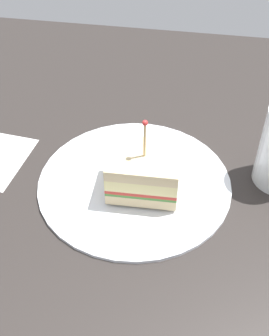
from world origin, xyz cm
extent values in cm
cube|color=#2D2826|center=(0.00, 0.00, -1.00)|extent=(95.81, 95.81, 2.00)
cylinder|color=white|center=(0.00, 0.00, 0.46)|extent=(26.30, 26.30, 0.92)
cube|color=beige|center=(-1.48, 1.34, 1.66)|extent=(9.29, 7.69, 1.48)
cube|color=#478438|center=(-1.48, 1.34, 2.60)|extent=(9.29, 7.69, 0.40)
cube|color=red|center=(-1.48, 1.34, 3.05)|extent=(9.29, 7.69, 0.50)
cube|color=#EFE093|center=(-1.48, 1.34, 4.15)|extent=(9.29, 7.69, 1.70)
cube|color=beige|center=(-1.48, 1.34, 5.74)|extent=(9.29, 7.69, 1.48)
cylinder|color=tan|center=(-1.48, 1.34, 8.65)|extent=(0.30, 0.30, 5.82)
sphere|color=red|center=(-1.48, 1.34, 11.56)|extent=(0.70, 0.70, 0.70)
cube|color=silver|center=(19.95, -1.08, 0.18)|extent=(2.09, 7.50, 0.35)
camera|label=1|loc=(-7.28, 41.37, 41.83)|focal=46.16mm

